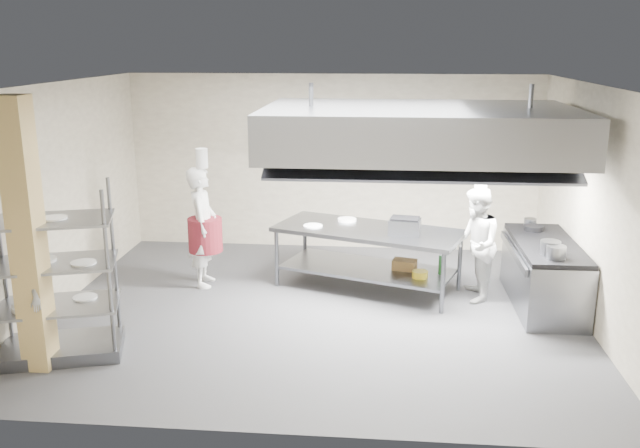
# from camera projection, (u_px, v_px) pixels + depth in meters

# --- Properties ---
(floor) EXTENTS (7.00, 7.00, 0.00)m
(floor) POSITION_uv_depth(u_px,v_px,m) (316.00, 311.00, 9.15)
(floor) COLOR #38383B
(floor) RESTS_ON ground
(ceiling) EXTENTS (7.00, 7.00, 0.00)m
(ceiling) POSITION_uv_depth(u_px,v_px,m) (316.00, 85.00, 8.36)
(ceiling) COLOR silver
(ceiling) RESTS_ON wall_back
(wall_back) EXTENTS (7.00, 0.00, 7.00)m
(wall_back) POSITION_uv_depth(u_px,v_px,m) (333.00, 163.00, 11.64)
(wall_back) COLOR #A29781
(wall_back) RESTS_ON ground
(wall_left) EXTENTS (0.00, 6.00, 6.00)m
(wall_left) POSITION_uv_depth(u_px,v_px,m) (56.00, 197.00, 9.06)
(wall_left) COLOR #A29781
(wall_left) RESTS_ON ground
(wall_right) EXTENTS (0.00, 6.00, 6.00)m
(wall_right) POSITION_uv_depth(u_px,v_px,m) (595.00, 209.00, 8.45)
(wall_right) COLOR #A29781
(wall_right) RESTS_ON ground
(column) EXTENTS (0.30, 0.30, 3.00)m
(column) POSITION_uv_depth(u_px,v_px,m) (27.00, 238.00, 7.18)
(column) COLOR #E1BE73
(column) RESTS_ON floor
(exhaust_hood) EXTENTS (4.00, 2.50, 0.60)m
(exhaust_hood) POSITION_uv_depth(u_px,v_px,m) (418.00, 130.00, 8.79)
(exhaust_hood) COLOR gray
(exhaust_hood) RESTS_ON ceiling
(hood_strip_a) EXTENTS (1.60, 0.12, 0.04)m
(hood_strip_a) POSITION_uv_depth(u_px,v_px,m) (349.00, 154.00, 8.95)
(hood_strip_a) COLOR white
(hood_strip_a) RESTS_ON exhaust_hood
(hood_strip_b) EXTENTS (1.60, 0.12, 0.04)m
(hood_strip_b) POSITION_uv_depth(u_px,v_px,m) (487.00, 156.00, 8.79)
(hood_strip_b) COLOR white
(hood_strip_b) RESTS_ON exhaust_hood
(wall_shelf) EXTENTS (1.50, 0.28, 0.04)m
(wall_shelf) POSITION_uv_depth(u_px,v_px,m) (439.00, 166.00, 11.33)
(wall_shelf) COLOR gray
(wall_shelf) RESTS_ON wall_back
(island) EXTENTS (2.87, 1.93, 0.91)m
(island) POSITION_uv_depth(u_px,v_px,m) (367.00, 259.00, 9.87)
(island) COLOR gray
(island) RESTS_ON floor
(island_worktop) EXTENTS (2.87, 1.93, 0.06)m
(island_worktop) POSITION_uv_depth(u_px,v_px,m) (368.00, 231.00, 9.76)
(island_worktop) COLOR gray
(island_worktop) RESTS_ON island
(island_undershelf) EXTENTS (2.64, 1.76, 0.04)m
(island_undershelf) POSITION_uv_depth(u_px,v_px,m) (367.00, 269.00, 9.91)
(island_undershelf) COLOR slate
(island_undershelf) RESTS_ON island
(pass_rack) EXTENTS (1.50, 1.13, 2.00)m
(pass_rack) POSITION_uv_depth(u_px,v_px,m) (55.00, 273.00, 7.60)
(pass_rack) COLOR slate
(pass_rack) RESTS_ON floor
(cooking_range) EXTENTS (0.80, 2.00, 0.84)m
(cooking_range) POSITION_uv_depth(u_px,v_px,m) (544.00, 276.00, 9.25)
(cooking_range) COLOR slate
(cooking_range) RESTS_ON floor
(range_top) EXTENTS (0.78, 1.96, 0.06)m
(range_top) POSITION_uv_depth(u_px,v_px,m) (546.00, 244.00, 9.13)
(range_top) COLOR black
(range_top) RESTS_ON cooking_range
(chef_head) EXTENTS (0.50, 0.70, 1.78)m
(chef_head) POSITION_uv_depth(u_px,v_px,m) (203.00, 227.00, 9.91)
(chef_head) COLOR white
(chef_head) RESTS_ON floor
(chef_line) EXTENTS (0.62, 0.79, 1.60)m
(chef_line) POSITION_uv_depth(u_px,v_px,m) (475.00, 244.00, 9.35)
(chef_line) COLOR silver
(chef_line) RESTS_ON floor
(chef_plating) EXTENTS (0.81, 1.02, 1.62)m
(chef_plating) POSITION_uv_depth(u_px,v_px,m) (34.00, 292.00, 7.56)
(chef_plating) COLOR silver
(chef_plating) RESTS_ON floor
(griddle) EXTENTS (0.47, 0.39, 0.21)m
(griddle) POSITION_uv_depth(u_px,v_px,m) (405.00, 227.00, 9.46)
(griddle) COLOR slate
(griddle) RESTS_ON island_worktop
(wicker_basket) EXTENTS (0.38, 0.30, 0.15)m
(wicker_basket) POSITION_uv_depth(u_px,v_px,m) (405.00, 265.00, 9.79)
(wicker_basket) COLOR olive
(wicker_basket) RESTS_ON island_undershelf
(stockpot) EXTENTS (0.25, 0.25, 0.18)m
(stockpot) POSITION_uv_depth(u_px,v_px,m) (550.00, 248.00, 8.59)
(stockpot) COLOR slate
(stockpot) RESTS_ON range_top
(plate_stack) EXTENTS (0.28, 0.28, 0.05)m
(plate_stack) POSITION_uv_depth(u_px,v_px,m) (58.00, 303.00, 7.70)
(plate_stack) COLOR white
(plate_stack) RESTS_ON pass_rack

